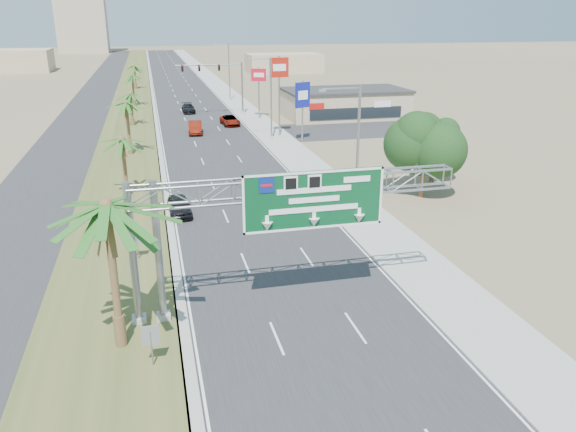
{
  "coord_description": "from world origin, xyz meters",
  "views": [
    {
      "loc": [
        -7.06,
        -15.86,
        14.57
      ],
      "look_at": [
        -0.1,
        12.45,
        4.2
      ],
      "focal_mm": 35.0,
      "sensor_mm": 36.0,
      "label": 1
    }
  ],
  "objects_px": {
    "car_mid_lane": "(195,127)",
    "pole_sign_red_near": "(279,73)",
    "car_right_lane": "(230,121)",
    "car_far": "(188,108)",
    "pole_sign_blue": "(303,97)",
    "pole_sign_red_far": "(259,79)",
    "sign_gantry": "(281,199)",
    "car_left_lane": "(179,206)",
    "signal_mast": "(229,84)",
    "palm_near": "(106,207)",
    "store_building": "(345,104)"
  },
  "relations": [
    {
      "from": "signal_mast",
      "to": "car_left_lane",
      "type": "xyz_separation_m",
      "value": [
        -10.59,
        -45.73,
        -4.13
      ]
    },
    {
      "from": "car_mid_lane",
      "to": "car_right_lane",
      "type": "distance_m",
      "value": 7.24
    },
    {
      "from": "car_mid_lane",
      "to": "pole_sign_red_near",
      "type": "xyz_separation_m",
      "value": [
        10.41,
        -4.35,
        7.15
      ]
    },
    {
      "from": "car_far",
      "to": "car_right_lane",
      "type": "bearing_deg",
      "value": -69.53
    },
    {
      "from": "car_left_lane",
      "to": "pole_sign_red_near",
      "type": "distance_m",
      "value": 32.21
    },
    {
      "from": "car_far",
      "to": "pole_sign_red_near",
      "type": "height_order",
      "value": "pole_sign_red_near"
    },
    {
      "from": "car_mid_lane",
      "to": "palm_near",
      "type": "bearing_deg",
      "value": -94.63
    },
    {
      "from": "pole_sign_blue",
      "to": "car_right_lane",
      "type": "bearing_deg",
      "value": 117.73
    },
    {
      "from": "palm_near",
      "to": "signal_mast",
      "type": "relative_size",
      "value": 0.81
    },
    {
      "from": "signal_mast",
      "to": "sign_gantry",
      "type": "bearing_deg",
      "value": -95.74
    },
    {
      "from": "store_building",
      "to": "car_right_lane",
      "type": "height_order",
      "value": "store_building"
    },
    {
      "from": "pole_sign_blue",
      "to": "pole_sign_red_near",
      "type": "bearing_deg",
      "value": 115.24
    },
    {
      "from": "car_mid_lane",
      "to": "sign_gantry",
      "type": "bearing_deg",
      "value": -85.44
    },
    {
      "from": "sign_gantry",
      "to": "palm_near",
      "type": "height_order",
      "value": "palm_near"
    },
    {
      "from": "palm_near",
      "to": "car_far",
      "type": "relative_size",
      "value": 1.74
    },
    {
      "from": "sign_gantry",
      "to": "pole_sign_red_near",
      "type": "height_order",
      "value": "pole_sign_red_near"
    },
    {
      "from": "pole_sign_blue",
      "to": "car_left_lane",
      "type": "bearing_deg",
      "value": -124.54
    },
    {
      "from": "car_left_lane",
      "to": "car_far",
      "type": "bearing_deg",
      "value": 82.64
    },
    {
      "from": "car_right_lane",
      "to": "store_building",
      "type": "bearing_deg",
      "value": 4.97
    },
    {
      "from": "signal_mast",
      "to": "pole_sign_red_near",
      "type": "distance_m",
      "value": 18.53
    },
    {
      "from": "sign_gantry",
      "to": "car_right_lane",
      "type": "bearing_deg",
      "value": 84.68
    },
    {
      "from": "car_right_lane",
      "to": "car_mid_lane",
      "type": "bearing_deg",
      "value": -140.71
    },
    {
      "from": "pole_sign_red_far",
      "to": "car_mid_lane",
      "type": "bearing_deg",
      "value": -138.38
    },
    {
      "from": "store_building",
      "to": "car_left_lane",
      "type": "bearing_deg",
      "value": -124.59
    },
    {
      "from": "car_mid_lane",
      "to": "car_far",
      "type": "bearing_deg",
      "value": 92.82
    },
    {
      "from": "store_building",
      "to": "car_left_lane",
      "type": "relative_size",
      "value": 4.27
    },
    {
      "from": "sign_gantry",
      "to": "car_left_lane",
      "type": "bearing_deg",
      "value": 104.96
    },
    {
      "from": "car_right_lane",
      "to": "car_far",
      "type": "xyz_separation_m",
      "value": [
        -4.92,
        12.6,
        0.02
      ]
    },
    {
      "from": "car_right_lane",
      "to": "pole_sign_blue",
      "type": "height_order",
      "value": "pole_sign_blue"
    },
    {
      "from": "car_mid_lane",
      "to": "pole_sign_red_far",
      "type": "bearing_deg",
      "value": 45.77
    },
    {
      "from": "palm_near",
      "to": "pole_sign_red_near",
      "type": "relative_size",
      "value": 0.83
    },
    {
      "from": "car_left_lane",
      "to": "pole_sign_red_far",
      "type": "bearing_deg",
      "value": 68.55
    },
    {
      "from": "pole_sign_red_far",
      "to": "car_far",
      "type": "bearing_deg",
      "value": 140.46
    },
    {
      "from": "pole_sign_red_far",
      "to": "pole_sign_red_near",
      "type": "bearing_deg",
      "value": -90.0
    },
    {
      "from": "car_left_lane",
      "to": "pole_sign_red_near",
      "type": "relative_size",
      "value": 0.42
    },
    {
      "from": "sign_gantry",
      "to": "car_left_lane",
      "type": "xyz_separation_m",
      "value": [
        -4.36,
        16.31,
        -5.34
      ]
    },
    {
      "from": "signal_mast",
      "to": "car_far",
      "type": "relative_size",
      "value": 2.15
    },
    {
      "from": "pole_sign_red_near",
      "to": "car_left_lane",
      "type": "bearing_deg",
      "value": -117.35
    },
    {
      "from": "palm_near",
      "to": "signal_mast",
      "type": "height_order",
      "value": "palm_near"
    },
    {
      "from": "sign_gantry",
      "to": "store_building",
      "type": "height_order",
      "value": "sign_gantry"
    },
    {
      "from": "car_left_lane",
      "to": "car_far",
      "type": "distance_m",
      "value": 49.92
    },
    {
      "from": "sign_gantry",
      "to": "car_mid_lane",
      "type": "height_order",
      "value": "sign_gantry"
    },
    {
      "from": "store_building",
      "to": "car_far",
      "type": "bearing_deg",
      "value": 156.58
    },
    {
      "from": "car_left_lane",
      "to": "signal_mast",
      "type": "bearing_deg",
      "value": 74.68
    },
    {
      "from": "signal_mast",
      "to": "pole_sign_blue",
      "type": "xyz_separation_m",
      "value": [
        5.76,
        -21.97,
        0.59
      ]
    },
    {
      "from": "sign_gantry",
      "to": "signal_mast",
      "type": "distance_m",
      "value": 62.37
    },
    {
      "from": "car_mid_lane",
      "to": "car_left_lane",
      "type": "bearing_deg",
      "value": -92.95
    },
    {
      "from": "car_mid_lane",
      "to": "pole_sign_red_near",
      "type": "relative_size",
      "value": 0.49
    },
    {
      "from": "car_far",
      "to": "pole_sign_red_far",
      "type": "height_order",
      "value": "pole_sign_red_far"
    },
    {
      "from": "signal_mast",
      "to": "pole_sign_red_far",
      "type": "xyz_separation_m",
      "value": [
        3.83,
        -4.26,
        1.09
      ]
    }
  ]
}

